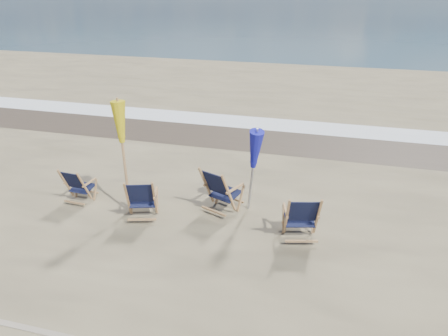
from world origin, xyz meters
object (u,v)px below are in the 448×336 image
object	(u,v)px
beach_chair_3	(318,219)
umbrella_blue	(253,150)
umbrella_yellow	(121,129)
beach_chair_2	(229,195)
beach_chair_0	(85,188)
beach_chair_1	(155,200)

from	to	relation	value
beach_chair_3	umbrella_blue	size ratio (longest dim) A/B	0.53
beach_chair_3	umbrella_yellow	world-z (taller)	umbrella_yellow
beach_chair_2	umbrella_blue	bearing A→B (deg)	-118.61
beach_chair_2	umbrella_yellow	size ratio (longest dim) A/B	0.44
beach_chair_2	beach_chair_3	distance (m)	1.91
umbrella_blue	beach_chair_3	bearing A→B (deg)	-29.17
beach_chair_0	umbrella_blue	bearing A→B (deg)	-165.48
beach_chair_0	beach_chair_3	world-z (taller)	beach_chair_3
beach_chair_3	umbrella_yellow	bearing A→B (deg)	-17.13
beach_chair_0	umbrella_blue	size ratio (longest dim) A/B	0.45
beach_chair_0	beach_chair_2	xyz separation A→B (m)	(3.19, 0.33, 0.10)
umbrella_yellow	umbrella_blue	distance (m)	2.69
umbrella_yellow	beach_chair_1	bearing A→B (deg)	-16.55
beach_chair_1	umbrella_blue	size ratio (longest dim) A/B	0.50
umbrella_yellow	umbrella_blue	size ratio (longest dim) A/B	1.23
beach_chair_1	beach_chair_0	bearing A→B (deg)	-24.37
beach_chair_0	beach_chair_1	size ratio (longest dim) A/B	0.90
beach_chair_0	umbrella_blue	world-z (taller)	umbrella_blue
beach_chair_1	beach_chair_2	bearing A→B (deg)	-178.41
beach_chair_2	umbrella_blue	distance (m)	1.06
beach_chair_0	beach_chair_3	xyz separation A→B (m)	(5.04, -0.14, 0.08)
beach_chair_1	beach_chair_3	world-z (taller)	beach_chair_3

